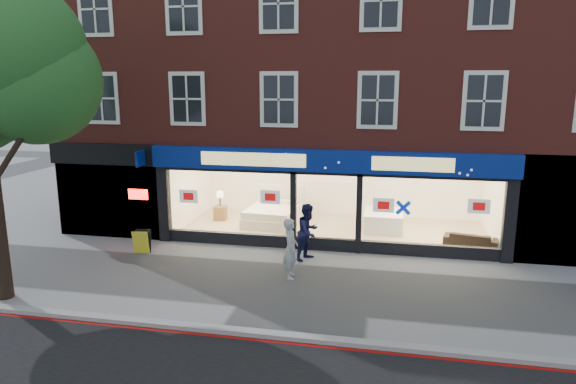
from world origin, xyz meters
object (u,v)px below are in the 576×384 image
(a_board, at_px, (142,242))
(pedestrian_grey, at_px, (291,248))
(pedestrian_blue, at_px, (308,232))
(display_bed, at_px, (274,214))
(mattress_stack, at_px, (383,221))
(sofa, at_px, (471,240))

(a_board, relative_size, pedestrian_grey, 0.45)
(a_board, distance_m, pedestrian_blue, 5.29)
(pedestrian_grey, bearing_deg, display_bed, 8.74)
(pedestrian_grey, bearing_deg, mattress_stack, -35.46)
(display_bed, xyz_separation_m, pedestrian_blue, (1.86, -3.42, 0.42))
(pedestrian_blue, bearing_deg, a_board, 122.10)
(a_board, xyz_separation_m, pedestrian_blue, (5.24, 0.49, 0.49))
(mattress_stack, relative_size, sofa, 1.03)
(display_bed, xyz_separation_m, a_board, (-3.38, -3.92, -0.07))
(a_board, distance_m, pedestrian_grey, 5.15)
(a_board, xyz_separation_m, pedestrian_grey, (5.01, -1.09, 0.47))
(a_board, bearing_deg, pedestrian_grey, -21.11)
(sofa, relative_size, a_board, 2.16)
(sofa, bearing_deg, a_board, 27.13)
(display_bed, height_order, sofa, display_bed)
(a_board, relative_size, pedestrian_blue, 0.44)
(display_bed, bearing_deg, sofa, -7.28)
(display_bed, distance_m, sofa, 7.04)
(pedestrian_grey, xyz_separation_m, pedestrian_blue, (0.24, 1.58, 0.02))
(mattress_stack, relative_size, pedestrian_grey, 1.00)
(display_bed, bearing_deg, mattress_stack, 4.62)
(sofa, height_order, pedestrian_blue, pedestrian_blue)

